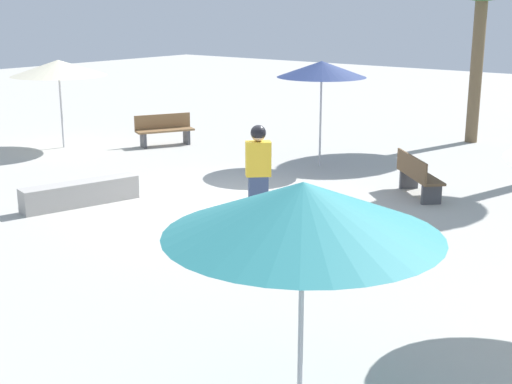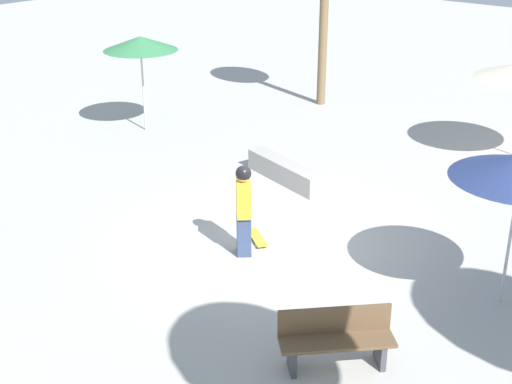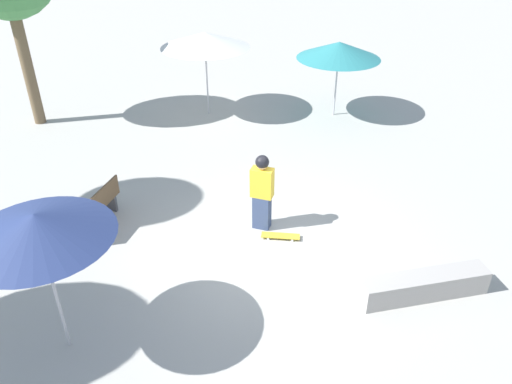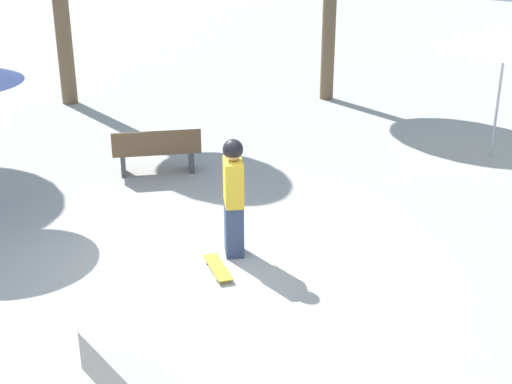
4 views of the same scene
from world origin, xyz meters
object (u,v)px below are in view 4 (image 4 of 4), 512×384
object	(u,v)px
skater_main	(234,194)
shade_umbrella_white	(507,36)
bench_far	(157,151)
skateboard	(218,267)

from	to	relation	value
skater_main	shade_umbrella_white	bearing A→B (deg)	123.14
bench_far	skater_main	bearing A→B (deg)	-74.81
bench_far	shade_umbrella_white	distance (m)	6.79
skateboard	shade_umbrella_white	distance (m)	7.34
skater_main	bench_far	distance (m)	3.58
skateboard	bench_far	xyz separation A→B (m)	(3.29, -2.21, 0.37)
skater_main	shade_umbrella_white	distance (m)	6.62
bench_far	skateboard	bearing A→B (deg)	-80.80
skater_main	bench_far	bearing A→B (deg)	-162.06
skateboard	bench_far	world-z (taller)	bench_far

